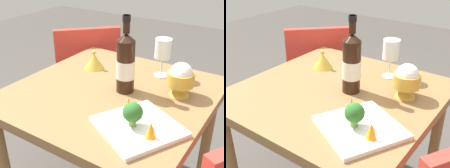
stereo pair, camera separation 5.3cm
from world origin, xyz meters
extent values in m
cube|color=olive|center=(0.00, 0.00, 0.73)|extent=(0.81, 0.81, 0.04)
cylinder|color=olive|center=(-0.35, -0.35, 0.35)|extent=(0.05, 0.05, 0.71)
cylinder|color=olive|center=(0.35, -0.35, 0.35)|extent=(0.05, 0.05, 0.71)
cube|color=red|center=(0.58, -0.54, 0.44)|extent=(0.57, 0.57, 0.02)
cube|color=red|center=(0.45, -0.42, 0.65)|extent=(0.31, 0.31, 0.40)
cylinder|color=black|center=(0.82, -0.54, 0.21)|extent=(0.03, 0.03, 0.43)
cylinder|color=black|center=(0.58, -0.78, 0.21)|extent=(0.03, 0.03, 0.43)
cylinder|color=black|center=(0.58, -0.30, 0.21)|extent=(0.03, 0.03, 0.43)
cylinder|color=black|center=(0.34, -0.54, 0.21)|extent=(0.03, 0.03, 0.43)
cylinder|color=black|center=(-0.05, -0.03, 0.86)|extent=(0.08, 0.08, 0.22)
cone|color=black|center=(-0.05, -0.03, 0.98)|extent=(0.08, 0.08, 0.03)
cylinder|color=black|center=(-0.05, -0.03, 1.03)|extent=(0.03, 0.03, 0.07)
cylinder|color=black|center=(-0.05, -0.03, 1.06)|extent=(0.03, 0.03, 0.02)
cylinder|color=silver|center=(-0.05, -0.03, 0.85)|extent=(0.08, 0.08, 0.08)
cylinder|color=white|center=(-0.11, -0.25, 0.75)|extent=(0.07, 0.07, 0.00)
cylinder|color=white|center=(-0.11, -0.25, 0.79)|extent=(0.01, 0.01, 0.08)
cylinder|color=white|center=(-0.11, -0.25, 0.88)|extent=(0.08, 0.08, 0.09)
cone|color=gold|center=(-0.25, -0.12, 0.77)|extent=(0.08, 0.08, 0.04)
cylinder|color=gold|center=(-0.25, -0.12, 0.82)|extent=(0.11, 0.11, 0.05)
sphere|color=white|center=(-0.25, -0.12, 0.84)|extent=(0.09, 0.09, 0.09)
cone|color=gold|center=(0.20, -0.15, 0.79)|extent=(0.10, 0.10, 0.07)
sphere|color=gold|center=(0.20, -0.15, 0.83)|extent=(0.02, 0.02, 0.02)
cube|color=white|center=(-0.23, 0.19, 0.76)|extent=(0.34, 0.34, 0.02)
cylinder|color=#729E4C|center=(-0.21, 0.20, 0.78)|extent=(0.03, 0.03, 0.03)
sphere|color=#2D6B28|center=(-0.21, 0.20, 0.82)|extent=(0.07, 0.07, 0.07)
cone|color=orange|center=(-0.29, 0.23, 0.79)|extent=(0.03, 0.03, 0.06)
cone|color=orange|center=(-0.16, 0.14, 0.80)|extent=(0.03, 0.03, 0.06)
camera|label=1|loc=(-0.60, 0.91, 1.32)|focal=46.46mm
camera|label=2|loc=(-0.64, 0.88, 1.32)|focal=46.46mm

